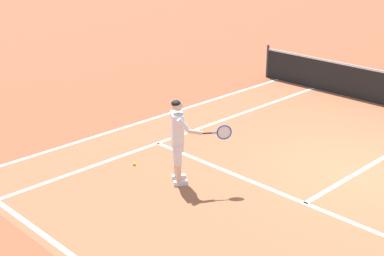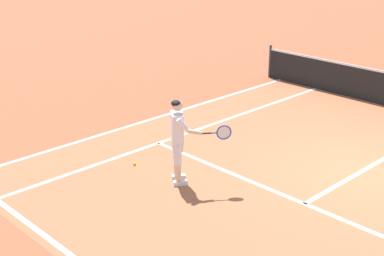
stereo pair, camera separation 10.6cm
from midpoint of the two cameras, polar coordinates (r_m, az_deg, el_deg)
The scene contains 7 objects.
ground_plane at distance 12.07m, azimuth 16.99°, elevation -4.40°, with size 80.00×80.00×0.00m, color #9E5133.
court_inner_surface at distance 11.48m, azimuth 15.14°, elevation -5.53°, with size 10.98×10.81×0.00m, color #B2603D.
line_service at distance 10.57m, azimuth 11.72°, elevation -7.60°, with size 8.23×0.10×0.01m, color white.
line_singles_left at distance 13.80m, azimuth 0.53°, elevation -0.23°, with size 0.10×10.41×0.01m, color white.
line_doubles_left at distance 14.75m, azimuth -3.21°, elevation 1.14°, with size 0.10×10.41×0.01m, color white.
tennis_player at distance 10.76m, azimuth -1.10°, elevation -0.83°, with size 1.10×0.85×1.71m.
tennis_ball_near_feet at distance 11.94m, azimuth -5.64°, elevation -3.65°, with size 0.07×0.07×0.07m, color #CCE02D.
Camera 2 is at (5.11, -9.74, 4.94)m, focal length 52.17 mm.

